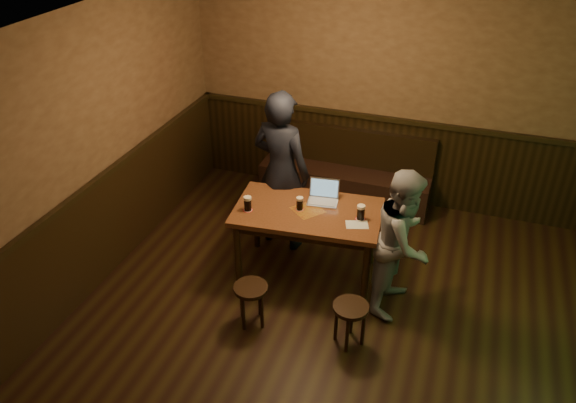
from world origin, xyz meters
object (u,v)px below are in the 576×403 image
(bench, at_px, (345,179))
(laptop, at_px, (323,196))
(pint_mid, at_px, (300,203))
(stool_left, at_px, (251,294))
(stool_right, at_px, (350,313))
(person_grey, at_px, (403,241))
(pint_left, at_px, (248,204))
(person_suit, at_px, (281,171))
(pint_right, at_px, (361,212))
(pub_table, at_px, (308,219))

(bench, relative_size, laptop, 6.38)
(pint_mid, bearing_deg, stool_left, -101.63)
(stool_right, distance_m, laptop, 1.35)
(bench, bearing_deg, laptop, -86.04)
(pint_mid, distance_m, person_grey, 1.11)
(stool_right, distance_m, pint_left, 1.53)
(pint_left, distance_m, person_suit, 0.68)
(stool_left, bearing_deg, pint_left, 113.66)
(pint_mid, distance_m, laptop, 0.31)
(pint_left, xyz_separation_m, person_suit, (0.12, 0.67, 0.05))
(pint_right, xyz_separation_m, laptop, (-0.45, 0.22, -0.02))
(stool_left, bearing_deg, person_suit, 97.75)
(pub_table, xyz_separation_m, laptop, (0.10, 0.23, 0.16))
(bench, relative_size, stool_left, 4.93)
(person_suit, relative_size, person_grey, 1.24)
(person_grey, bearing_deg, pint_left, 100.60)
(person_suit, bearing_deg, bench, -100.45)
(pint_left, height_order, person_suit, person_suit)
(pub_table, xyz_separation_m, stool_right, (0.69, -0.87, -0.34))
(stool_right, bearing_deg, stool_left, -177.04)
(stool_left, xyz_separation_m, pint_right, (0.82, 0.93, 0.53))
(pub_table, bearing_deg, laptop, 61.83)
(pub_table, distance_m, pint_left, 0.64)
(pint_mid, xyz_separation_m, person_suit, (-0.37, 0.48, 0.06))
(pub_table, xyz_separation_m, stool_left, (-0.27, -0.92, -0.34))
(pint_right, bearing_deg, person_suit, 155.88)
(pub_table, height_order, stool_right, pub_table)
(pub_table, distance_m, pint_right, 0.58)
(stool_right, height_order, person_suit, person_suit)
(pint_right, height_order, person_grey, person_grey)
(person_suit, xyz_separation_m, person_grey, (1.47, -0.62, -0.18))
(pub_table, relative_size, laptop, 4.59)
(pub_table, bearing_deg, person_suit, 129.01)
(pint_mid, bearing_deg, pint_right, 2.71)
(laptop, distance_m, person_suit, 0.60)
(laptop, height_order, person_grey, person_grey)
(stool_left, xyz_separation_m, person_grey, (1.28, 0.76, 0.40))
(pint_mid, bearing_deg, pint_left, -159.31)
(pint_left, xyz_separation_m, pint_mid, (0.50, 0.19, -0.01))
(bench, xyz_separation_m, stool_left, (-0.27, -2.56, 0.05))
(person_suit, bearing_deg, person_grey, 167.79)
(stool_right, xyz_separation_m, laptop, (-0.59, 1.10, 0.51))
(laptop, relative_size, person_suit, 0.18)
(stool_right, bearing_deg, pint_mid, 132.26)
(person_grey, bearing_deg, bench, 38.38)
(pint_left, height_order, person_grey, person_grey)
(person_suit, bearing_deg, pub_table, 145.38)
(stool_left, relative_size, stool_right, 1.00)
(person_suit, bearing_deg, pint_right, 166.61)
(stool_left, relative_size, person_grey, 0.29)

